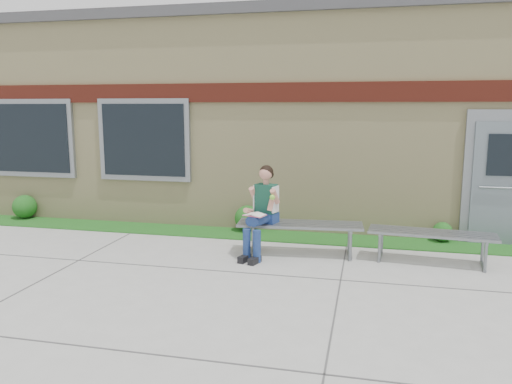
# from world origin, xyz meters

# --- Properties ---
(ground) EXTENTS (80.00, 80.00, 0.00)m
(ground) POSITION_xyz_m (0.00, 0.00, 0.00)
(ground) COLOR #9E9E99
(ground) RESTS_ON ground
(grass_strip) EXTENTS (16.00, 0.80, 0.02)m
(grass_strip) POSITION_xyz_m (0.00, 2.60, 0.01)
(grass_strip) COLOR #134916
(grass_strip) RESTS_ON ground
(school_building) EXTENTS (16.20, 6.22, 4.20)m
(school_building) POSITION_xyz_m (-0.00, 5.99, 2.10)
(school_building) COLOR beige
(school_building) RESTS_ON ground
(bench_left) EXTENTS (2.01, 0.71, 0.51)m
(bench_left) POSITION_xyz_m (0.28, 1.59, 0.40)
(bench_left) COLOR slate
(bench_left) RESTS_ON ground
(bench_right) EXTENTS (1.89, 0.69, 0.48)m
(bench_right) POSITION_xyz_m (2.28, 1.59, 0.37)
(bench_right) COLOR slate
(bench_right) RESTS_ON ground
(girl) EXTENTS (0.56, 0.88, 1.44)m
(girl) POSITION_xyz_m (-0.29, 1.38, 0.76)
(girl) COLOR navy
(girl) RESTS_ON ground
(shrub_west) EXTENTS (0.49, 0.49, 0.49)m
(shrub_west) POSITION_xyz_m (-5.73, 2.85, 0.27)
(shrub_west) COLOR #134916
(shrub_west) RESTS_ON grass_strip
(shrub_mid) EXTENTS (0.48, 0.48, 0.48)m
(shrub_mid) POSITION_xyz_m (-0.89, 2.85, 0.26)
(shrub_mid) COLOR #134916
(shrub_mid) RESTS_ON grass_strip
(shrub_east) EXTENTS (0.34, 0.34, 0.34)m
(shrub_east) POSITION_xyz_m (2.62, 2.85, 0.19)
(shrub_east) COLOR #134916
(shrub_east) RESTS_ON grass_strip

